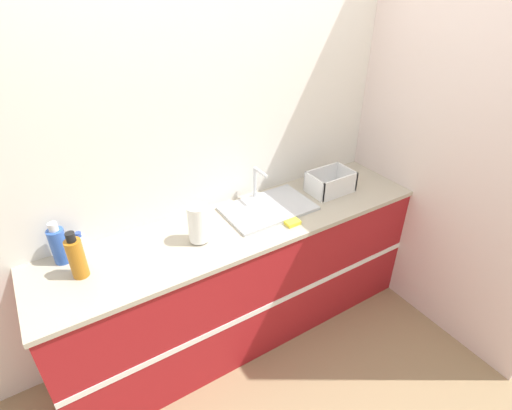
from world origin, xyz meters
TOP-DOWN VIEW (x-y plane):
  - ground_plane at (0.00, 0.00)m, footprint 12.00×12.00m
  - wall_back at (0.00, 0.60)m, footprint 4.84×0.06m
  - wall_right at (1.25, 0.28)m, footprint 0.06×2.57m
  - counter_cabinet at (0.00, 0.28)m, footprint 2.46×0.59m
  - sink at (0.23, 0.34)m, footprint 0.57×0.36m
  - paper_towel_roll at (-0.29, 0.26)m, footprint 0.11×0.11m
  - dish_rack at (0.73, 0.31)m, footprint 0.30×0.21m
  - bottle_blue at (-0.98, 0.48)m, footprint 0.09×0.09m
  - bottle_clear at (-0.88, 0.49)m, footprint 0.06×0.06m
  - bottle_amber at (-0.93, 0.31)m, footprint 0.08×0.08m
  - sponge at (0.27, 0.11)m, footprint 0.09×0.06m

SIDE VIEW (x-z plane):
  - ground_plane at x=0.00m, z-range 0.00..0.00m
  - counter_cabinet at x=0.00m, z-range 0.00..0.91m
  - sponge at x=0.27m, z-range 0.91..0.94m
  - sink at x=0.23m, z-range 0.81..1.05m
  - dish_rack at x=0.73m, z-range 0.90..1.04m
  - bottle_clear at x=-0.88m, z-range 0.90..1.05m
  - bottle_blue at x=-0.98m, z-range 0.90..1.14m
  - bottle_amber at x=-0.93m, z-range 0.90..1.16m
  - paper_towel_roll at x=-0.29m, z-range 0.92..1.15m
  - wall_back at x=0.00m, z-range 0.00..2.60m
  - wall_right at x=1.25m, z-range 0.00..2.60m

